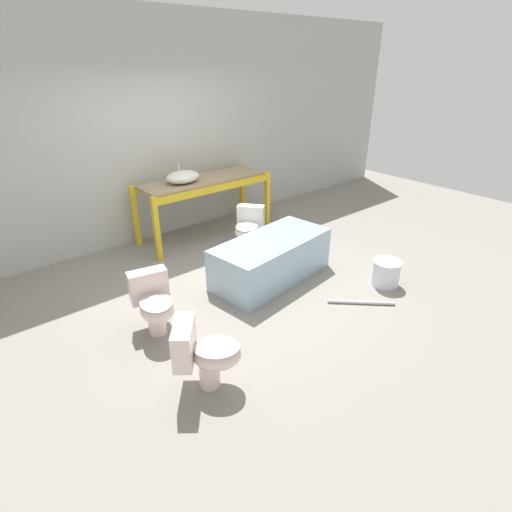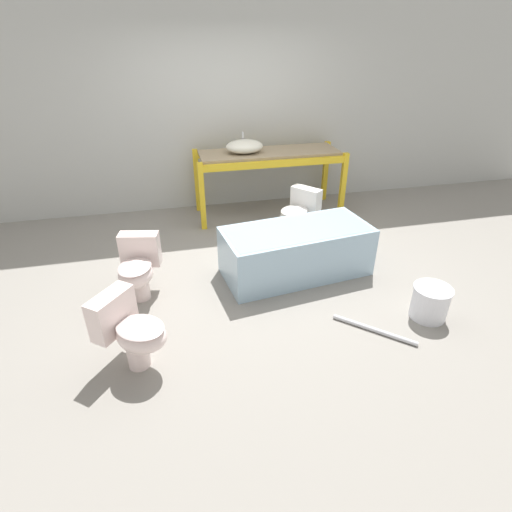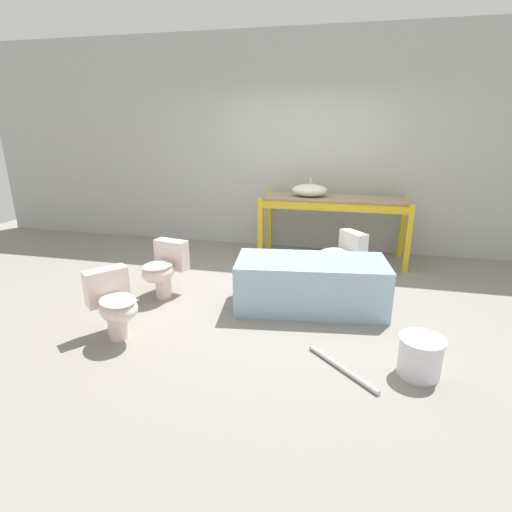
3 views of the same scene
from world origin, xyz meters
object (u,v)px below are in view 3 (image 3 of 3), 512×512
at_px(toilet_near, 341,255).
at_px(toilet_extra, 114,303).
at_px(bathtub_main, 311,280).
at_px(sink_basin, 310,190).
at_px(toilet_far, 163,267).
at_px(bucket_white, 420,356).

xyz_separation_m(toilet_near, toilet_extra, (-1.99, -1.89, 0.00)).
bearing_deg(bathtub_main, sink_basin, 89.74).
distance_m(toilet_far, toilet_extra, 0.97).
bearing_deg(sink_basin, toilet_extra, -118.17).
bearing_deg(sink_basin, bathtub_main, -82.78).
bearing_deg(toilet_far, bathtub_main, 15.11).
height_order(sink_basin, toilet_extra, sink_basin).
bearing_deg(toilet_near, sink_basin, 172.65).
relative_size(bathtub_main, bucket_white, 4.70).
bearing_deg(sink_basin, bucket_white, -66.57).
bearing_deg(toilet_near, toilet_extra, -84.51).
bearing_deg(toilet_far, toilet_near, 37.17).
height_order(toilet_far, bucket_white, toilet_far).
relative_size(sink_basin, toilet_extra, 0.78).
bearing_deg(toilet_extra, sink_basin, 10.21).
xyz_separation_m(sink_basin, bucket_white, (1.19, -2.74, -0.84)).
bearing_deg(toilet_extra, bathtub_main, -19.52).
relative_size(sink_basin, bucket_white, 1.44).
xyz_separation_m(sink_basin, toilet_far, (-1.45, -1.79, -0.65)).
bearing_deg(bathtub_main, toilet_extra, -155.38).
height_order(toilet_near, toilet_extra, same).
xyz_separation_m(toilet_near, bucket_white, (0.67, -1.88, -0.18)).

